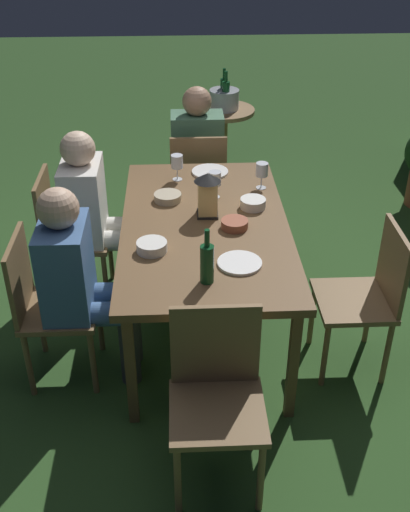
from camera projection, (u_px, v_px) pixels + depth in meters
name	position (u px, v px, depth m)	size (l,w,h in m)	color
ground_plane	(205.00, 325.00, 3.92)	(16.00, 16.00, 0.00)	#2D5123
dining_table	(205.00, 232.00, 3.56)	(1.68, 0.95, 0.73)	brown
chair_side_right_b	(367.00, 293.00, 3.37)	(0.42, 0.40, 0.87)	brown
chair_side_left_b	(46.00, 302.00, 3.30)	(0.42, 0.40, 0.87)	brown
person_in_blue	(80.00, 277.00, 3.23)	(0.38, 0.47, 1.15)	#426699
chair_head_far	(217.00, 392.00, 2.74)	(0.40, 0.42, 0.87)	brown
chair_side_left_a	(66.00, 232.00, 3.95)	(0.42, 0.40, 0.87)	brown
person_in_cream	(95.00, 210.00, 3.87)	(0.38, 0.47, 1.15)	white
chair_head_near	(198.00, 181.00, 4.58)	(0.40, 0.42, 0.87)	brown
person_in_green	(197.00, 152.00, 4.67)	(0.48, 0.38, 1.15)	#4C7A5B
lantern_centerpiece	(207.00, 192.00, 3.53)	(0.15, 0.15, 0.27)	black
green_bottle_on_table	(207.00, 263.00, 2.97)	(0.07, 0.07, 0.29)	#144723
wine_glass_a	(177.00, 163.00, 3.96)	(0.08, 0.08, 0.17)	silver
wine_glass_b	(262.00, 171.00, 3.86)	(0.08, 0.08, 0.17)	silver
wine_glass_c	(215.00, 180.00, 3.74)	(0.08, 0.08, 0.17)	silver
plate_a	(240.00, 263.00, 3.16)	(0.23, 0.23, 0.01)	white
plate_b	(210.00, 172.00, 4.11)	(0.24, 0.24, 0.01)	white
bowl_olives	(152.00, 246.00, 3.26)	(0.16, 0.16, 0.05)	silver
bowl_bread	(253.00, 203.00, 3.68)	(0.15, 0.15, 0.06)	silver
bowl_salad	(235.00, 224.00, 3.47)	(0.15, 0.15, 0.05)	#9E5138
bowl_dip	(168.00, 197.00, 3.76)	(0.17, 0.17, 0.04)	#BCAD8E
side_table	(224.00, 132.00, 5.59)	(0.54, 0.54, 0.64)	#937047
ice_bucket	(224.00, 98.00, 5.43)	(0.26, 0.26, 0.34)	#B2B7BF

